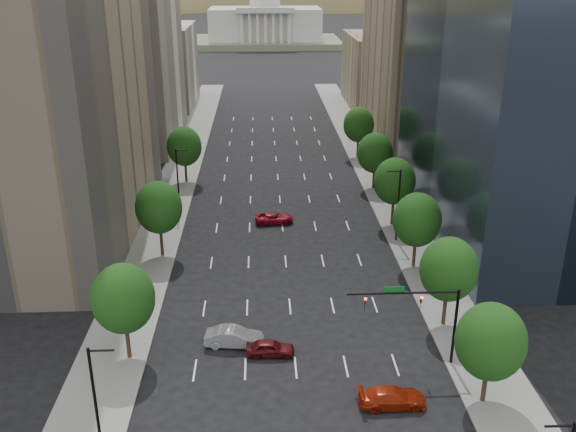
{
  "coord_description": "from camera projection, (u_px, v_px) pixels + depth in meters",
  "views": [
    {
      "loc": [
        -2.59,
        -13.54,
        31.14
      ],
      "look_at": [
        -0.02,
        43.79,
        8.0
      ],
      "focal_mm": 39.26,
      "sensor_mm": 36.0,
      "label": 1
    }
  ],
  "objects": [
    {
      "name": "filler_left",
      "position": [
        163.0,
        66.0,
        145.9
      ],
      "size": [
        14.0,
        26.0,
        18.0
      ],
      "primitive_type": "cube",
      "color": "beige",
      "rests_on": "ground"
    },
    {
      "name": "filler_right",
      "position": [
        379.0,
        70.0,
        145.57
      ],
      "size": [
        14.0,
        26.0,
        16.0
      ],
      "primitive_type": "cube",
      "color": "#8C7759",
      "rests_on": "ground"
    },
    {
      "name": "midrise_cream_left",
      "position": [
        133.0,
        45.0,
        112.14
      ],
      "size": [
        14.0,
        30.0,
        35.0
      ],
      "primitive_type": "cube",
      "color": "beige",
      "rests_on": "ground"
    },
    {
      "name": "parking_tan_right",
      "position": [
        414.0,
        60.0,
        112.38
      ],
      "size": [
        14.0,
        30.0,
        30.0
      ],
      "primitive_type": "cube",
      "color": "#8C7759",
      "rests_on": "ground"
    },
    {
      "name": "traffic_signal",
      "position": [
        427.0,
        310.0,
        50.59
      ],
      "size": [
        9.12,
        0.4,
        7.38
      ],
      "color": "black",
      "rests_on": "ground"
    },
    {
      "name": "tree_right_2",
      "position": [
        417.0,
        220.0,
        67.26
      ],
      "size": [
        5.2,
        5.2,
        8.61
      ],
      "color": "#382316",
      "rests_on": "ground"
    },
    {
      "name": "tree_right_3",
      "position": [
        395.0,
        181.0,
        78.27
      ],
      "size": [
        5.2,
        5.2,
        8.89
      ],
      "color": "#382316",
      "rests_on": "ground"
    },
    {
      "name": "tree_right_1",
      "position": [
        449.0,
        269.0,
        56.08
      ],
      "size": [
        5.2,
        5.2,
        8.75
      ],
      "color": "#382316",
      "rests_on": "ground"
    },
    {
      "name": "car_silver",
      "position": [
        234.0,
        337.0,
        54.81
      ],
      "size": [
        5.23,
        2.27,
        1.67
      ],
      "primitive_type": "imported",
      "rotation": [
        0.0,
        0.0,
        1.47
      ],
      "color": "#A2A2A7",
      "rests_on": "ground"
    },
    {
      "name": "streetlight_rn",
      "position": [
        398.0,
        203.0,
        74.0
      ],
      "size": [
        1.7,
        0.2,
        9.0
      ],
      "color": "black",
      "rests_on": "ground"
    },
    {
      "name": "capitol",
      "position": [
        265.0,
        23.0,
        252.45
      ],
      "size": [
        60.0,
        40.0,
        35.2
      ],
      "color": "#596647",
      "rests_on": "ground"
    },
    {
      "name": "tree_left_1",
      "position": [
        159.0,
        207.0,
        69.66
      ],
      "size": [
        5.2,
        5.2,
        8.97
      ],
      "color": "#382316",
      "rests_on": "ground"
    },
    {
      "name": "tree_left_0",
      "position": [
        123.0,
        299.0,
        51.21
      ],
      "size": [
        5.2,
        5.2,
        8.75
      ],
      "color": "#382316",
      "rests_on": "ground"
    },
    {
      "name": "tree_right_4",
      "position": [
        375.0,
        153.0,
        91.4
      ],
      "size": [
        5.2,
        5.2,
        8.46
      ],
      "color": "#382316",
      "rests_on": "ground"
    },
    {
      "name": "foothills",
      "position": [
        298.0,
        41.0,
        595.21
      ],
      "size": [
        720.0,
        413.0,
        263.0
      ],
      "color": "olive",
      "rests_on": "ground"
    },
    {
      "name": "streetlight_ls",
      "position": [
        96.0,
        403.0,
        40.46
      ],
      "size": [
        1.7,
        0.2,
        9.0
      ],
      "color": "black",
      "rests_on": "ground"
    },
    {
      "name": "car_red_near",
      "position": [
        392.0,
        397.0,
        47.37
      ],
      "size": [
        5.18,
        2.21,
        1.49
      ],
      "primitive_type": "imported",
      "rotation": [
        0.0,
        0.0,
        1.6
      ],
      "color": "#97200B",
      "rests_on": "ground"
    },
    {
      "name": "sidewalk_left",
      "position": [
        160.0,
        228.0,
        79.21
      ],
      "size": [
        6.0,
        200.0,
        0.15
      ],
      "primitive_type": "cube",
      "color": "slate",
      "rests_on": "ground"
    },
    {
      "name": "car_red_far",
      "position": [
        274.0,
        218.0,
        80.79
      ],
      "size": [
        5.11,
        2.73,
        1.37
      ],
      "primitive_type": "imported",
      "rotation": [
        0.0,
        0.0,
        1.67
      ],
      "color": "maroon",
      "rests_on": "ground"
    },
    {
      "name": "tree_right_0",
      "position": [
        491.0,
        342.0,
        46.03
      ],
      "size": [
        5.2,
        5.2,
        8.39
      ],
      "color": "#382316",
      "rests_on": "ground"
    },
    {
      "name": "car_maroon",
      "position": [
        270.0,
        348.0,
        53.5
      ],
      "size": [
        4.21,
        1.84,
        1.41
      ],
      "primitive_type": "imported",
      "rotation": [
        0.0,
        0.0,
        1.53
      ],
      "color": "#450B0F",
      "rests_on": "ground"
    },
    {
      "name": "tree_left_2",
      "position": [
        184.0,
        146.0,
        93.86
      ],
      "size": [
        5.2,
        5.2,
        8.68
      ],
      "color": "#382316",
      "rests_on": "ground"
    },
    {
      "name": "streetlight_ln",
      "position": [
        178.0,
        180.0,
        82.15
      ],
      "size": [
        1.7,
        0.2,
        9.0
      ],
      "color": "black",
      "rests_on": "ground"
    },
    {
      "name": "tree_right_5",
      "position": [
        359.0,
        125.0,
        106.12
      ],
      "size": [
        5.2,
        5.2,
        8.75
      ],
      "color": "#382316",
      "rests_on": "ground"
    },
    {
      "name": "sidewalk_right",
      "position": [
        403.0,
        224.0,
        80.5
      ],
      "size": [
        6.0,
        200.0,
        0.15
      ],
      "primitive_type": "cube",
      "color": "slate",
      "rests_on": "ground"
    }
  ]
}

